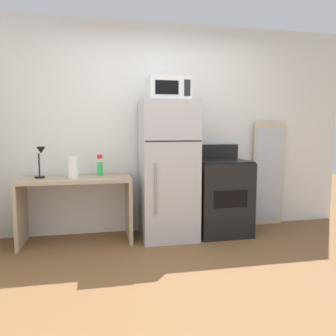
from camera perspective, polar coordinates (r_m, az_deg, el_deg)
name	(u,v)px	position (r m, az deg, el deg)	size (l,w,h in m)	color
ground_plane	(199,287)	(2.89, 5.37, -19.87)	(12.00, 12.00, 0.00)	brown
wall_back_white	(161,129)	(4.24, -1.21, 6.77)	(5.00, 0.10, 2.60)	silver
desk	(76,196)	(3.92, -15.63, -4.78)	(1.24, 0.53, 0.75)	tan
desk_lamp	(41,157)	(3.93, -21.22, 1.82)	(0.14, 0.12, 0.35)	black
spray_bottle	(100,167)	(3.96, -11.71, 0.10)	(0.06, 0.06, 0.25)	green
paper_towel_roll	(73,168)	(3.81, -16.15, 0.05)	(0.11, 0.11, 0.24)	white
refrigerator	(168,170)	(3.90, -0.01, -0.42)	(0.64, 0.65, 1.62)	#B7B7BC
microwave	(168,89)	(3.88, 0.05, 13.49)	(0.46, 0.35, 0.26)	silver
oven_range	(221,196)	(4.16, 9.21, -4.88)	(0.64, 0.61, 1.10)	black
leaning_mirror	(268,174)	(4.67, 16.94, -0.92)	(0.44, 0.03, 1.40)	#C6B793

